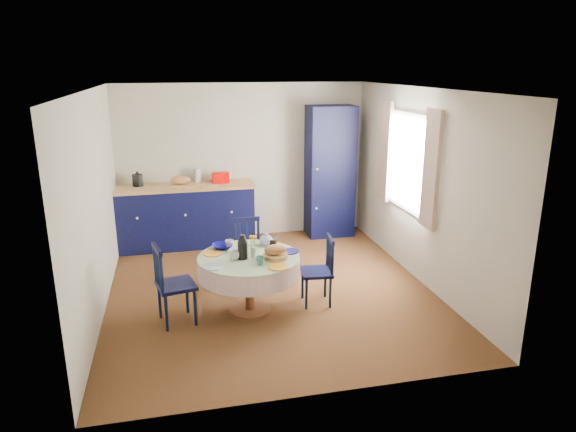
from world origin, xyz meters
The scene contains 17 objects.
floor centered at (0.00, 0.00, 0.00)m, with size 4.50×4.50×0.00m, color black.
ceiling centered at (0.00, 0.00, 2.50)m, with size 4.50×4.50×0.00m, color white.
wall_back centered at (0.00, 2.25, 1.25)m, with size 4.00×0.02×2.50m, color beige.
wall_left centered at (-2.00, 0.00, 1.25)m, with size 0.02×4.50×2.50m, color beige.
wall_right centered at (2.00, 0.00, 1.25)m, with size 0.02×4.50×2.50m, color beige.
window centered at (1.95, 0.30, 1.52)m, with size 0.10×1.74×1.45m.
kitchen_counter centered at (-0.99, 1.96, 0.50)m, with size 2.20×0.71×1.22m.
pantry_cabinet centered at (1.40, 2.00, 1.07)m, with size 0.75×0.55×2.15m.
dining_table centered at (-0.34, -0.58, 0.58)m, with size 1.16×1.15×0.98m.
chair_left centered at (-1.20, -0.64, 0.47)m, with size 0.48×0.49×0.92m.
chair_far centered at (-0.23, 0.26, 0.44)m, with size 0.39×0.37×0.86m.
chair_right centered at (0.51, -0.51, 0.42)m, with size 0.39×0.40×0.83m.
mug_a centered at (-0.51, -0.63, 0.74)m, with size 0.12×0.12×0.09m, color silver.
mug_b centered at (-0.26, -0.85, 0.74)m, with size 0.10×0.10×0.09m, color #327167.
mug_c centered at (-0.02, -0.30, 0.74)m, with size 0.11×0.11×0.09m, color black.
mug_d centered at (-0.53, -0.25, 0.74)m, with size 0.10×0.10×0.09m, color silver.
cobalt_bowl centered at (-0.61, -0.27, 0.72)m, with size 0.24×0.24×0.06m, color #0A076D.
Camera 1 is at (-1.11, -5.95, 2.77)m, focal length 32.00 mm.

